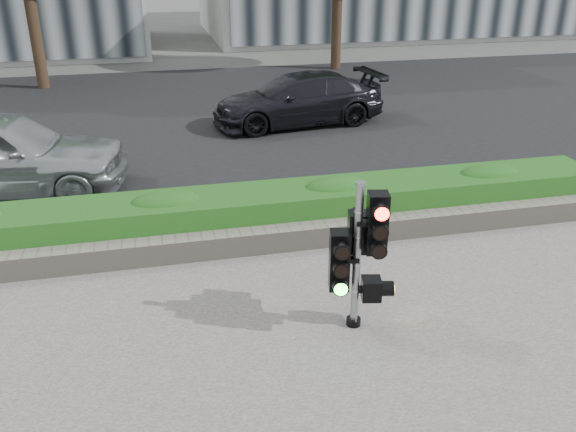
{
  "coord_description": "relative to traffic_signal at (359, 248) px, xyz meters",
  "views": [
    {
      "loc": [
        -1.33,
        -6.12,
        4.27
      ],
      "look_at": [
        0.24,
        0.6,
        1.16
      ],
      "focal_mm": 38.0,
      "sensor_mm": 36.0,
      "label": 1
    }
  ],
  "objects": [
    {
      "name": "hedge",
      "position": [
        -0.88,
        2.8,
        -0.68
      ],
      "size": [
        12.0,
        1.0,
        0.68
      ],
      "primitive_type": "cube",
      "color": "green",
      "rests_on": "sidewalk"
    },
    {
      "name": "curb",
      "position": [
        -0.88,
        3.4,
        -0.99
      ],
      "size": [
        60.0,
        0.25,
        0.12
      ],
      "primitive_type": "cube",
      "color": "gray",
      "rests_on": "ground"
    },
    {
      "name": "road",
      "position": [
        -0.88,
        10.25,
        -1.04
      ],
      "size": [
        60.0,
        13.0,
        0.02
      ],
      "primitive_type": "cube",
      "color": "black",
      "rests_on": "ground"
    },
    {
      "name": "ground",
      "position": [
        -0.88,
        0.25,
        -1.05
      ],
      "size": [
        120.0,
        120.0,
        0.0
      ],
      "primitive_type": "plane",
      "color": "#51514C",
      "rests_on": "ground"
    },
    {
      "name": "car_dark",
      "position": [
        1.48,
        8.84,
        -0.4
      ],
      "size": [
        4.52,
        2.29,
        1.26
      ],
      "primitive_type": "imported",
      "rotation": [
        0.0,
        0.0,
        -1.45
      ],
      "color": "black",
      "rests_on": "road"
    },
    {
      "name": "traffic_signal",
      "position": [
        0.0,
        0.0,
        0.0
      ],
      "size": [
        0.67,
        0.53,
        1.85
      ],
      "rotation": [
        0.0,
        0.0,
        -0.21
      ],
      "color": "black",
      "rests_on": "sidewalk"
    },
    {
      "name": "car_silver",
      "position": [
        -4.9,
        5.51,
        -0.27
      ],
      "size": [
        4.68,
        2.43,
        1.52
      ],
      "primitive_type": "imported",
      "rotation": [
        0.0,
        0.0,
        1.42
      ],
      "color": "#B5B8BD",
      "rests_on": "road"
    },
    {
      "name": "stone_wall",
      "position": [
        -0.88,
        2.15,
        -0.85
      ],
      "size": [
        12.0,
        0.32,
        0.34
      ],
      "primitive_type": "cube",
      "color": "gray",
      "rests_on": "sidewalk"
    }
  ]
}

